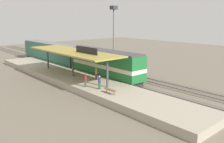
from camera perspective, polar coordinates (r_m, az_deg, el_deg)
ground_plane at (r=40.30m, az=-1.24°, el=-0.89°), size 120.00×120.00×0.00m
track_near at (r=39.08m, az=-3.49°, el=-1.29°), size 3.20×110.00×0.16m
track_far at (r=41.96m, az=1.48°, el=-0.31°), size 3.20×110.00×0.16m
platform at (r=36.44m, az=-9.23°, el=-1.77°), size 6.00×44.00×0.90m
station_canopy at (r=35.59m, az=-9.38°, el=4.59°), size 5.20×18.00×4.70m
platform_bench at (r=27.44m, az=-0.40°, el=-4.41°), size 0.44×1.70×0.50m
locomotive at (r=37.05m, az=-1.65°, el=1.73°), size 2.93×14.43×4.44m
passenger_carriage_single at (r=52.05m, az=-14.41°, el=4.35°), size 2.90×20.00×4.24m
freight_car at (r=47.34m, az=-4.73°, el=3.51°), size 2.80×12.00×3.54m
light_mast at (r=46.65m, az=0.41°, el=11.35°), size 1.10×1.10×11.70m
person_waiting at (r=33.59m, az=-3.80°, el=-0.39°), size 0.34×0.34×1.71m
person_walking at (r=29.04m, az=-3.00°, el=-2.43°), size 0.34×0.34×1.71m
person_boarding at (r=30.18m, az=-6.38°, el=-1.92°), size 0.34×0.34×1.71m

